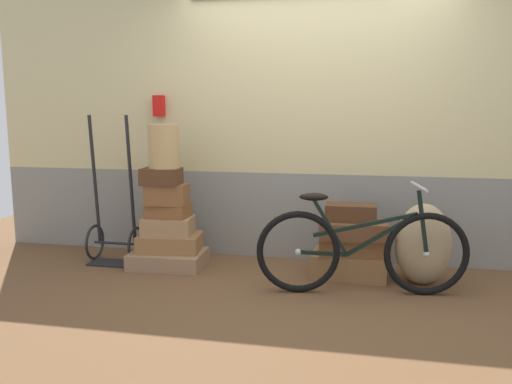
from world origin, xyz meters
TOP-DOWN VIEW (x-y plane):
  - ground at (0.00, 0.00)m, footprint 8.44×5.20m
  - station_building at (0.01, 0.85)m, footprint 6.44×0.74m
  - suitcase_0 at (-1.27, 0.25)m, footprint 0.67×0.48m
  - suitcase_1 at (-1.26, 0.29)m, footprint 0.59×0.44m
  - suitcase_2 at (-1.27, 0.28)m, footprint 0.47×0.36m
  - suitcase_3 at (-1.28, 0.29)m, footprint 0.38×0.27m
  - suitcase_4 at (-1.27, 0.27)m, footprint 0.38×0.27m
  - suitcase_5 at (-1.31, 0.24)m, footprint 0.35×0.26m
  - suitcase_6 at (0.35, 0.30)m, footprint 0.66×0.41m
  - suitcase_7 at (0.37, 0.28)m, footprint 0.58×0.35m
  - suitcase_8 at (0.37, 0.25)m, footprint 0.59×0.38m
  - suitcase_9 at (0.35, 0.28)m, footprint 0.42×0.23m
  - wicker_basket at (-1.29, 0.27)m, footprint 0.27×0.27m
  - luggage_trolley at (-1.83, 0.31)m, footprint 0.45×0.39m
  - burlap_sack at (0.94, 0.23)m, footprint 0.44×0.38m
  - bicycle at (0.45, -0.11)m, footprint 1.61×0.46m

SIDE VIEW (x-z plane):
  - ground at x=0.00m, z-range -0.06..0.00m
  - suitcase_0 at x=-1.27m, z-range 0.00..0.14m
  - suitcase_6 at x=0.35m, z-range 0.00..0.20m
  - suitcase_1 at x=-1.26m, z-range 0.14..0.29m
  - suitcase_7 at x=0.37m, z-range 0.20..0.35m
  - luggage_trolley at x=-1.83m, z-range -0.39..0.98m
  - burlap_sack at x=0.94m, z-range 0.00..0.67m
  - bicycle at x=0.45m, z-range -0.08..0.77m
  - suitcase_2 at x=-1.27m, z-range 0.29..0.45m
  - suitcase_8 at x=0.37m, z-range 0.35..0.49m
  - suitcase_3 at x=-1.28m, z-range 0.45..0.57m
  - suitcase_9 at x=0.35m, z-range 0.49..0.63m
  - suitcase_4 at x=-1.27m, z-range 0.57..0.75m
  - suitcase_5 at x=-1.31m, z-range 0.75..0.90m
  - wicker_basket at x=-1.29m, z-range 0.90..1.29m
  - station_building at x=0.01m, z-range 0.01..2.78m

